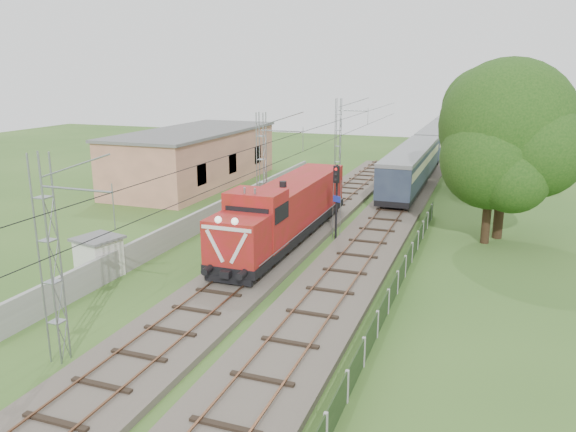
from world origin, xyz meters
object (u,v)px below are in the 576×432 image
at_px(locomotive, 286,210).
at_px(relay_hut, 99,257).
at_px(coach_rake, 444,130).
at_px(signal_post, 336,189).

xyz_separation_m(locomotive, relay_hut, (-7.40, -8.74, -1.12)).
xyz_separation_m(locomotive, coach_rake, (5.00, 51.50, 0.14)).
distance_m(locomotive, coach_rake, 51.74).
bearing_deg(relay_hut, coach_rake, 78.37).
height_order(signal_post, relay_hut, signal_post).
height_order(locomotive, relay_hut, locomotive).
height_order(coach_rake, signal_post, signal_post).
xyz_separation_m(signal_post, relay_hut, (-10.15, -10.59, -2.31)).
bearing_deg(signal_post, coach_rake, 87.41).
bearing_deg(signal_post, locomotive, -146.13).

